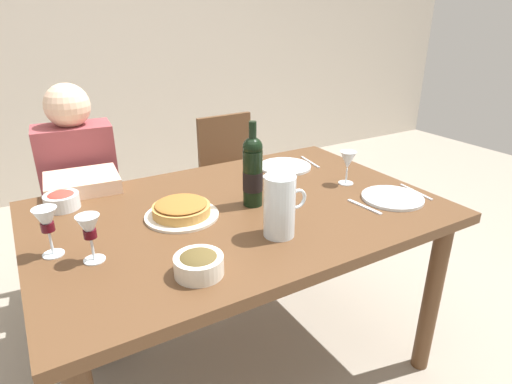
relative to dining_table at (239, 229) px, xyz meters
The scene contains 20 objects.
ground_plane 0.67m from the dining_table, ahead, with size 8.00×8.00×0.00m, color gray.
back_wall 2.57m from the dining_table, 90.00° to the left, with size 8.00×0.10×2.80m, color beige.
dining_table is the anchor object (origin of this frame).
wine_bottle 0.24m from the dining_table, ahead, with size 0.08×0.08×0.33m.
water_pitcher 0.32m from the dining_table, 86.70° to the right, with size 0.16×0.10×0.21m.
baked_tart 0.25m from the dining_table, behind, with size 0.27×0.27×0.06m.
salad_bowl 0.68m from the dining_table, 149.90° to the left, with size 0.13×0.13×0.07m.
olive_bowl 0.47m from the dining_table, 132.70° to the right, with size 0.14×0.14×0.07m.
wine_glass_left_diner 0.59m from the dining_table, 168.85° to the right, with size 0.07×0.07×0.15m.
wine_glass_right_diner 0.55m from the dining_table, ahead, with size 0.07×0.07×0.14m.
wine_glass_centre 0.68m from the dining_table, behind, with size 0.07×0.07×0.16m.
dinner_plate_left_setting 0.51m from the dining_table, 35.22° to the left, with size 0.25×0.25×0.01m, color silver.
dinner_plate_right_setting 0.62m from the dining_table, 23.11° to the right, with size 0.24×0.24×0.01m, color silver.
fork_left_setting 0.40m from the dining_table, 48.21° to the left, with size 0.16×0.01×0.01m, color silver.
knife_left_setting 0.63m from the dining_table, 27.27° to the left, with size 0.18×0.01×0.01m, color silver.
knife_right_setting 0.75m from the dining_table, 18.96° to the right, with size 0.18×0.01×0.01m, color silver.
spoon_right_setting 0.49m from the dining_table, 30.18° to the right, with size 0.16×0.01×0.01m, color silver.
chair_left 1.01m from the dining_table, 116.32° to the left, with size 0.43×0.43×0.87m.
diner_left 0.81m from the dining_table, 124.94° to the left, with size 0.37×0.53×1.16m.
chair_right 1.02m from the dining_table, 63.65° to the left, with size 0.41×0.41×0.87m.
Camera 1 is at (-0.69, -1.29, 1.44)m, focal length 29.73 mm.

